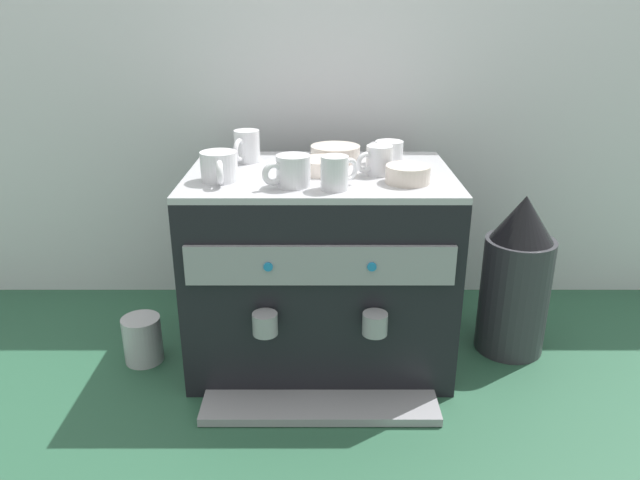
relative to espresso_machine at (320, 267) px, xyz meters
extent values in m
plane|color=#28563D|center=(0.00, 0.00, -0.25)|extent=(4.00, 4.00, 0.00)
cube|color=silver|center=(0.00, 0.38, 0.27)|extent=(2.80, 0.03, 1.04)
cube|color=black|center=(0.00, 0.00, -0.01)|extent=(0.64, 0.43, 0.48)
cube|color=#B7B7BC|center=(0.00, 0.00, 0.24)|extent=(0.64, 0.43, 0.02)
cube|color=#939399|center=(0.00, -0.22, 0.10)|extent=(0.58, 0.01, 0.09)
cylinder|color=#1E7AB7|center=(-0.11, -0.22, 0.10)|extent=(0.02, 0.01, 0.02)
cylinder|color=#1E7AB7|center=(0.11, -0.22, 0.10)|extent=(0.02, 0.01, 0.02)
cube|color=#939399|center=(0.00, -0.26, -0.23)|extent=(0.54, 0.12, 0.02)
cylinder|color=#939399|center=(-0.12, -0.24, -0.03)|extent=(0.06, 0.06, 0.05)
cylinder|color=#939399|center=(0.12, -0.24, -0.03)|extent=(0.06, 0.06, 0.05)
cylinder|color=white|center=(0.14, -0.02, 0.28)|extent=(0.06, 0.06, 0.07)
torus|color=white|center=(0.10, -0.04, 0.28)|extent=(0.05, 0.04, 0.05)
cylinder|color=white|center=(0.03, -0.14, 0.29)|extent=(0.06, 0.06, 0.07)
torus|color=white|center=(0.06, -0.11, 0.29)|extent=(0.05, 0.04, 0.05)
cylinder|color=white|center=(-0.23, -0.07, 0.28)|extent=(0.08, 0.08, 0.07)
torus|color=white|center=(-0.22, -0.13, 0.28)|extent=(0.02, 0.05, 0.05)
cylinder|color=white|center=(-0.19, 0.11, 0.29)|extent=(0.06, 0.06, 0.08)
torus|color=white|center=(-0.20, 0.06, 0.29)|extent=(0.03, 0.06, 0.06)
cylinder|color=white|center=(0.17, 0.05, 0.28)|extent=(0.07, 0.07, 0.06)
torus|color=white|center=(0.14, 0.08, 0.28)|extent=(0.04, 0.04, 0.05)
cylinder|color=white|center=(-0.06, -0.12, 0.28)|extent=(0.08, 0.08, 0.07)
torus|color=white|center=(-0.10, -0.14, 0.28)|extent=(0.05, 0.04, 0.05)
cylinder|color=beige|center=(0.01, -0.01, 0.27)|extent=(0.11, 0.11, 0.03)
cylinder|color=beige|center=(0.01, -0.01, 0.25)|extent=(0.06, 0.06, 0.01)
cylinder|color=beige|center=(0.04, 0.12, 0.27)|extent=(0.13, 0.13, 0.04)
cylinder|color=beige|center=(0.04, 0.12, 0.25)|extent=(0.07, 0.07, 0.01)
cylinder|color=beige|center=(0.20, -0.09, 0.27)|extent=(0.10, 0.10, 0.04)
cylinder|color=beige|center=(0.20, -0.09, 0.25)|extent=(0.06, 0.06, 0.01)
cylinder|color=#333338|center=(0.51, 0.02, -0.09)|extent=(0.18, 0.18, 0.31)
cone|color=black|center=(0.51, 0.02, 0.13)|extent=(0.16, 0.16, 0.12)
cylinder|color=#B7B7BC|center=(-0.46, -0.05, -0.18)|extent=(0.10, 0.10, 0.12)
camera|label=1|loc=(0.00, -1.40, 0.62)|focal=33.64mm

